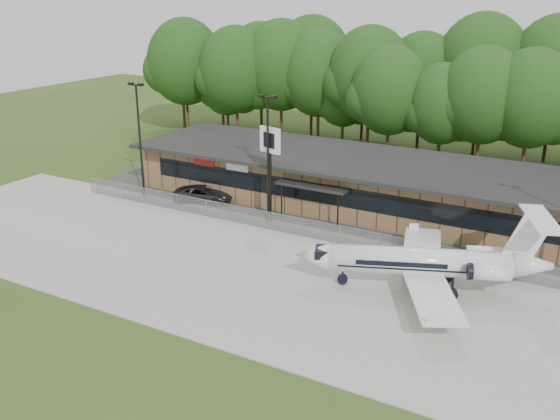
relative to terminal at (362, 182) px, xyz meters
The scene contains 11 objects.
ground 24.04m from the terminal, 89.99° to the right, with size 160.00×160.00×0.00m, color #304C1B.
apron 16.08m from the terminal, 89.99° to the right, with size 64.00×18.00×0.08m, color #9E9B93.
parking_lot 4.93m from the terminal, 89.96° to the right, with size 50.00×9.00×0.06m, color #383835.
terminal is the anchor object (origin of this frame).
fence 9.05m from the terminal, 89.98° to the right, with size 46.00×0.04×1.52m.
treeline 18.83m from the terminal, 89.99° to the left, with size 72.00×12.00×15.00m, color #1D3912, non-canonical shape.
light_pole_left 19.84m from the terminal, 157.54° to the right, with size 1.55×0.30×10.23m.
light_pole_mid 9.73m from the terminal, 123.89° to the right, with size 1.55×0.30×10.23m.
business_jet 16.23m from the terminal, 53.38° to the right, with size 15.39×13.75×5.28m.
suv 13.91m from the terminal, 154.88° to the right, with size 2.39×5.18×1.44m, color #303133.
pole_sign 9.47m from the terminal, 124.80° to the right, with size 2.02×0.72×7.72m.
Camera 1 is at (18.91, -24.01, 17.84)m, focal length 40.00 mm.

